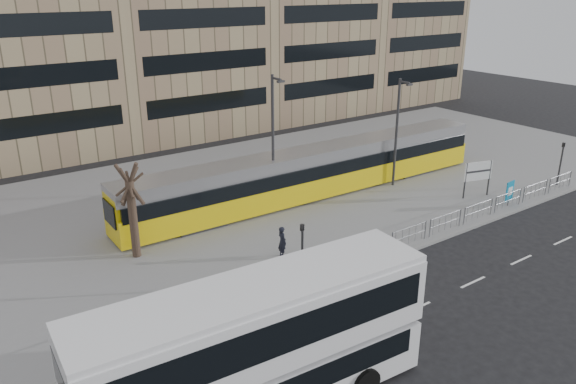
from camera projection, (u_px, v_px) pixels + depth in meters
ground at (384, 262)px, 29.10m from camera, size 120.00×120.00×0.00m
plaza at (259, 194)px, 38.20m from camera, size 64.00×24.00×0.15m
kerb at (384, 260)px, 29.11m from camera, size 64.00×0.25×0.17m
pedestrian_barrier at (405, 232)px, 30.22m from camera, size 32.07×0.07×1.10m
road_markings at (460, 288)px, 26.60m from camera, size 62.00×0.12×0.01m
double_decker_bus at (258, 345)px, 18.21m from camera, size 12.08×3.60×4.77m
tram at (315, 172)px, 37.38m from camera, size 27.51×3.15×3.24m
station_sign at (478, 173)px, 37.00m from camera, size 2.05×0.66×2.43m
ad_panel at (510, 191)px, 35.75m from camera, size 0.88×0.16×1.64m
pedestrian at (282, 242)px, 29.08m from camera, size 0.46×0.65×1.69m
traffic_light_west at (302, 246)px, 26.01m from camera, size 0.23×0.25×3.10m
traffic_light_east at (561, 158)px, 39.09m from camera, size 0.18×0.21×3.10m
lamp_post_west at (273, 139)px, 33.86m from camera, size 0.45×1.04×8.46m
lamp_post_east at (397, 128)px, 38.28m from camera, size 0.45×1.04×7.50m
bare_tree at (127, 160)px, 27.59m from camera, size 3.85×3.85×7.07m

